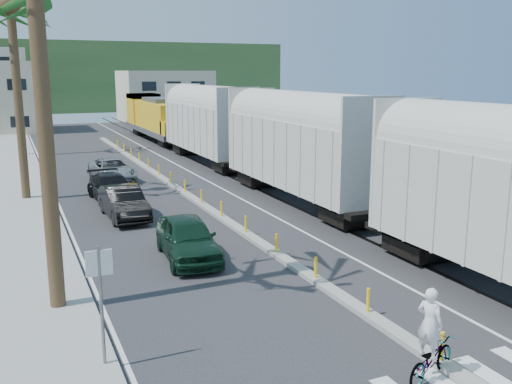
% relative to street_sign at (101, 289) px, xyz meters
% --- Properties ---
extents(ground, '(140.00, 140.00, 0.00)m').
position_rel_street_sign_xyz_m(ground, '(7.30, -2.00, -1.97)').
color(ground, '#28282B').
rests_on(ground, ground).
extents(sidewalk, '(3.00, 90.00, 0.15)m').
position_rel_street_sign_xyz_m(sidewalk, '(-1.20, 23.00, -1.90)').
color(sidewalk, gray).
rests_on(sidewalk, ground).
extents(rails, '(1.56, 100.00, 0.06)m').
position_rel_street_sign_xyz_m(rails, '(12.30, 26.00, -1.94)').
color(rails, black).
rests_on(rails, ground).
extents(median, '(0.45, 60.00, 0.85)m').
position_rel_street_sign_xyz_m(median, '(7.30, 17.96, -1.88)').
color(median, gray).
rests_on(median, ground).
extents(lane_markings, '(9.42, 90.00, 0.01)m').
position_rel_street_sign_xyz_m(lane_markings, '(5.15, 23.00, -1.97)').
color(lane_markings, silver).
rests_on(lane_markings, ground).
extents(freight_train, '(3.00, 60.94, 5.85)m').
position_rel_street_sign_xyz_m(freight_train, '(12.30, 19.36, 0.93)').
color(freight_train, beige).
rests_on(freight_train, ground).
extents(street_sign, '(0.60, 0.08, 3.00)m').
position_rel_street_sign_xyz_m(street_sign, '(0.00, 0.00, 0.00)').
color(street_sign, slate).
rests_on(street_sign, ground).
extents(buildings, '(38.00, 27.00, 10.00)m').
position_rel_street_sign_xyz_m(buildings, '(0.89, 69.66, 2.39)').
color(buildings, beige).
rests_on(buildings, ground).
extents(hillside, '(80.00, 20.00, 12.00)m').
position_rel_street_sign_xyz_m(hillside, '(7.30, 98.00, 4.03)').
color(hillside, '#385628').
rests_on(hillside, ground).
extents(car_lead, '(2.63, 4.96, 1.59)m').
position_rel_street_sign_xyz_m(car_lead, '(4.14, 7.00, -1.18)').
color(car_lead, black).
rests_on(car_lead, ground).
extents(car_second, '(1.95, 4.73, 1.52)m').
position_rel_street_sign_xyz_m(car_second, '(3.11, 13.99, -1.21)').
color(car_second, black).
rests_on(car_second, ground).
extents(car_third, '(2.54, 5.16, 1.43)m').
position_rel_street_sign_xyz_m(car_third, '(3.25, 18.01, -1.25)').
color(car_third, black).
rests_on(car_third, ground).
extents(car_rear, '(2.84, 5.26, 1.39)m').
position_rel_street_sign_xyz_m(car_rear, '(4.30, 24.08, -1.28)').
color(car_rear, '#96989A').
rests_on(car_rear, ground).
extents(cyclist, '(1.86, 2.23, 2.19)m').
position_rel_street_sign_xyz_m(cyclist, '(6.65, -3.37, -1.29)').
color(cyclist, '#9EA0A5').
rests_on(cyclist, ground).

